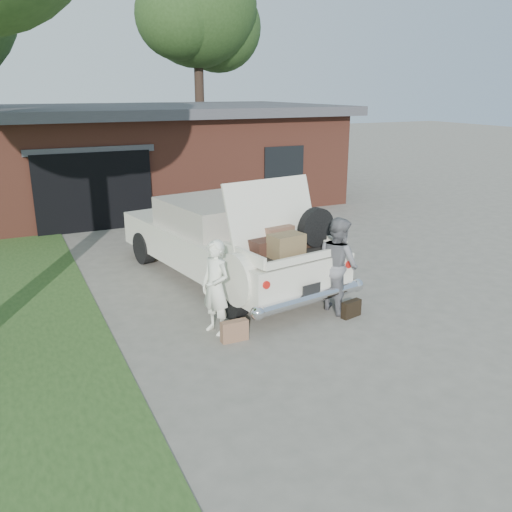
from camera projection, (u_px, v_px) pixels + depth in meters
name	position (u px, v px, depth m)	size (l,w,h in m)	color
ground	(271.00, 327.00, 9.16)	(90.00, 90.00, 0.00)	gray
house	(148.00, 154.00, 18.96)	(12.80, 7.80, 3.30)	brown
tree_right	(199.00, 13.00, 24.48)	(6.24, 5.43, 10.15)	#38281E
sedan	(225.00, 240.00, 11.29)	(3.12, 5.99, 2.32)	silver
woman_left	(216.00, 287.00, 8.77)	(0.58, 0.38, 1.58)	white
woman_right	(338.00, 264.00, 9.66)	(0.84, 0.65, 1.73)	slate
suitcase_left	(234.00, 331.00, 8.63)	(0.44, 0.14, 0.34)	#92654A
suitcase_right	(351.00, 309.00, 9.55)	(0.39, 0.12, 0.30)	black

